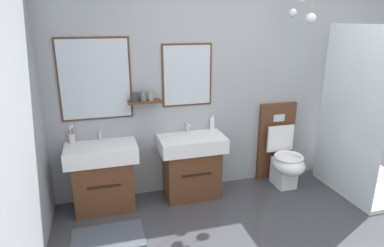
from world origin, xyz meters
name	(u,v)px	position (x,y,z in m)	size (l,w,h in m)	color
wall_back	(236,76)	(-0.02, 1.71, 1.35)	(4.60, 0.53, 2.70)	#999EA3
bath_mat	(108,237)	(-1.63, 0.88, 0.01)	(0.68, 0.44, 0.01)	#474C56
vanity_sink_left	(103,174)	(-1.63, 1.46, 0.39)	(0.74, 0.46, 0.74)	#56331E
tap_on_left_sink	(100,134)	(-1.63, 1.62, 0.81)	(0.03, 0.13, 0.11)	silver
vanity_sink_right	(192,164)	(-0.64, 1.46, 0.39)	(0.74, 0.46, 0.74)	#56331E
tap_on_right_sink	(188,126)	(-0.64, 1.62, 0.81)	(0.03, 0.13, 0.11)	silver
toilet	(282,155)	(0.53, 1.45, 0.38)	(0.48, 0.62, 1.00)	#56331E
toothbrush_cup	(72,138)	(-1.92, 1.61, 0.79)	(0.07, 0.07, 0.20)	silver
soap_dispenser	(212,123)	(-0.34, 1.62, 0.81)	(0.06, 0.06, 0.19)	white
shower_tray	(365,161)	(1.39, 1.00, 0.39)	(1.04, 1.00, 1.95)	white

